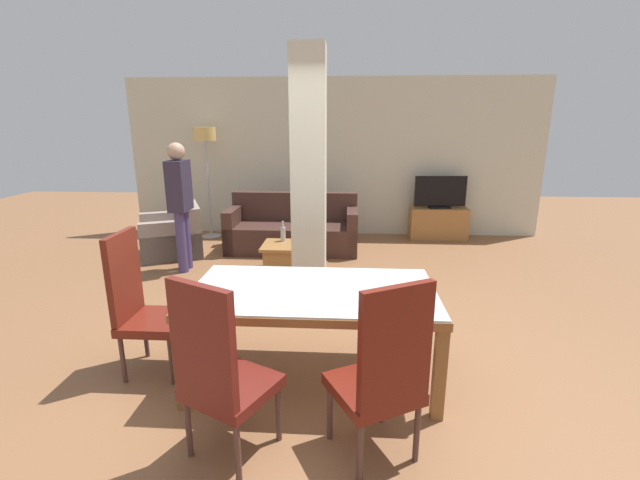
# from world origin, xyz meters

# --- Properties ---
(ground_plane) EXTENTS (18.00, 18.00, 0.00)m
(ground_plane) POSITION_xyz_m (0.00, 0.00, 0.00)
(ground_plane) COLOR brown
(back_wall) EXTENTS (7.20, 0.09, 2.70)m
(back_wall) POSITION_xyz_m (-0.00, 4.61, 1.35)
(back_wall) COLOR beige
(back_wall) RESTS_ON ground_plane
(divider_pillar) EXTENTS (0.36, 0.37, 2.70)m
(divider_pillar) POSITION_xyz_m (-0.16, 1.53, 1.35)
(divider_pillar) COLOR beige
(divider_pillar) RESTS_ON ground_plane
(dining_table) EXTENTS (1.85, 1.01, 0.73)m
(dining_table) POSITION_xyz_m (0.00, 0.00, 0.60)
(dining_table) COLOR brown
(dining_table) RESTS_ON ground_plane
(dining_chair_head_left) EXTENTS (0.46, 0.46, 1.14)m
(dining_chair_head_left) POSITION_xyz_m (-1.35, 0.00, 0.59)
(dining_chair_head_left) COLOR maroon
(dining_chair_head_left) RESTS_ON ground_plane
(dining_chair_near_left) EXTENTS (0.62, 0.62, 1.14)m
(dining_chair_near_left) POSITION_xyz_m (-0.46, -0.90, 0.59)
(dining_chair_near_left) COLOR maroon
(dining_chair_near_left) RESTS_ON ground_plane
(dining_chair_near_right) EXTENTS (0.62, 0.62, 1.14)m
(dining_chair_near_right) POSITION_xyz_m (0.46, -0.86, 0.59)
(dining_chair_near_right) COLOR maroon
(dining_chair_near_right) RESTS_ON ground_plane
(sofa) EXTENTS (2.01, 0.85, 0.87)m
(sofa) POSITION_xyz_m (-0.59, 3.50, 0.30)
(sofa) COLOR #452A23
(sofa) RESTS_ON ground_plane
(armchair) EXTENTS (1.14, 1.15, 0.76)m
(armchair) POSITION_xyz_m (-2.37, 3.12, 0.27)
(armchair) COLOR gray
(armchair) RESTS_ON ground_plane
(coffee_table) EXTENTS (0.78, 0.58, 0.38)m
(coffee_table) POSITION_xyz_m (-0.48, 2.45, 0.20)
(coffee_table) COLOR #A06C37
(coffee_table) RESTS_ON ground_plane
(bottle) EXTENTS (0.07, 0.07, 0.28)m
(bottle) POSITION_xyz_m (-0.62, 2.61, 0.49)
(bottle) COLOR #B2B7BC
(bottle) RESTS_ON coffee_table
(tv_stand) EXTENTS (0.97, 0.40, 0.54)m
(tv_stand) POSITION_xyz_m (1.83, 4.33, 0.27)
(tv_stand) COLOR #A56C37
(tv_stand) RESTS_ON ground_plane
(tv_screen) EXTENTS (0.88, 0.23, 0.54)m
(tv_screen) POSITION_xyz_m (1.83, 4.33, 0.80)
(tv_screen) COLOR black
(tv_screen) RESTS_ON tv_stand
(floor_lamp) EXTENTS (0.37, 0.37, 1.88)m
(floor_lamp) POSITION_xyz_m (-2.14, 4.19, 1.60)
(floor_lamp) COLOR #B7B7BC
(floor_lamp) RESTS_ON ground_plane
(standing_person) EXTENTS (0.23, 0.38, 1.70)m
(standing_person) POSITION_xyz_m (-1.94, 2.42, 0.99)
(standing_person) COLOR #43386A
(standing_person) RESTS_ON ground_plane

